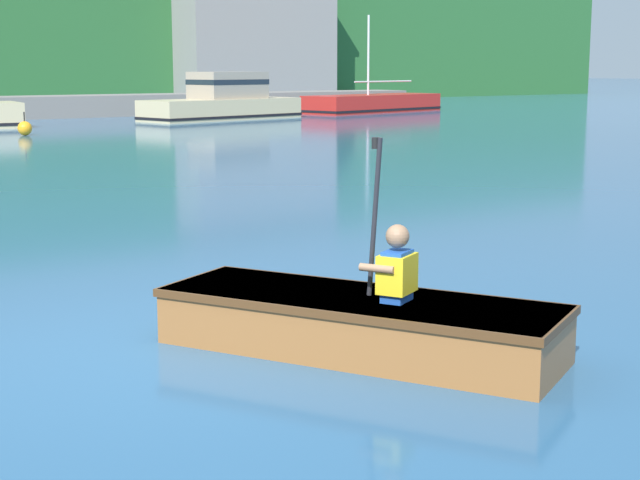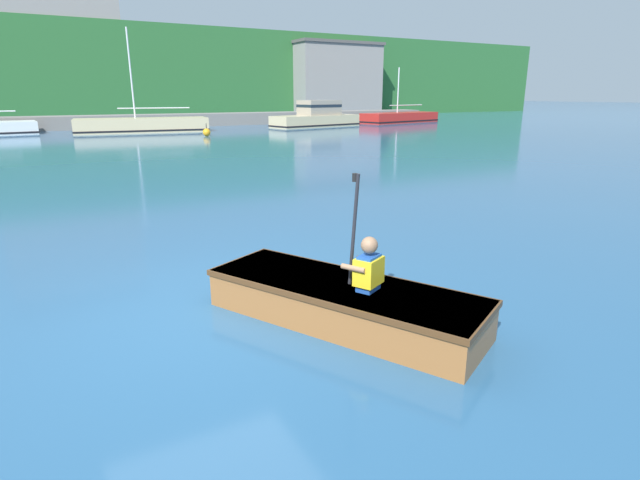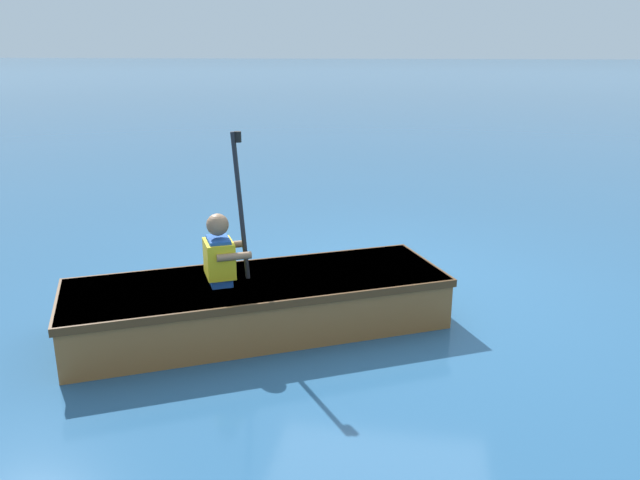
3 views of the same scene
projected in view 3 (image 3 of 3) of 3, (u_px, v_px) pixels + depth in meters
The scene contains 3 objects.
ground_plane at pixel (382, 284), 6.02m from camera, with size 300.00×300.00×0.00m, color #28567F.
rowboat_foreground at pixel (263, 300), 4.99m from camera, with size 2.25×3.12×0.42m.
person_paddler at pixel (220, 252), 4.77m from camera, with size 0.44×0.44×1.17m.
Camera 3 is at (5.65, 0.32, 2.16)m, focal length 35.00 mm.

